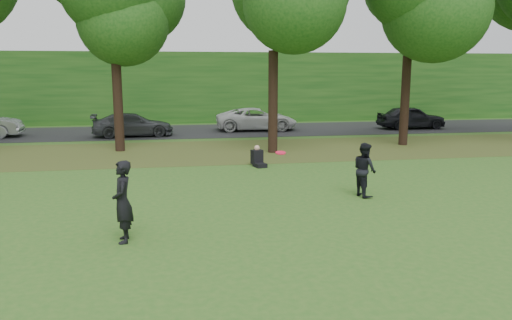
{
  "coord_description": "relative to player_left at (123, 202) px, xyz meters",
  "views": [
    {
      "loc": [
        -0.56,
        -10.0,
        3.78
      ],
      "look_at": [
        1.71,
        3.43,
        1.3
      ],
      "focal_mm": 35.0,
      "sensor_mm": 36.0,
      "label": 1
    }
  ],
  "objects": [
    {
      "name": "seated_person",
      "position": [
        4.43,
        8.19,
        -0.61
      ],
      "size": [
        0.58,
        0.81,
        0.83
      ],
      "rotation": [
        0.0,
        0.0,
        0.26
      ],
      "color": "black",
      "rests_on": "ground"
    },
    {
      "name": "ground",
      "position": [
        1.68,
        -0.94,
        -0.92
      ],
      "size": [
        120.0,
        120.0,
        0.0
      ],
      "primitive_type": "plane",
      "color": "#2A591C",
      "rests_on": "ground"
    },
    {
      "name": "street",
      "position": [
        1.68,
        20.06,
        -0.91
      ],
      "size": [
        70.0,
        7.0,
        0.02
      ],
      "primitive_type": "cube",
      "color": "black",
      "rests_on": "ground"
    },
    {
      "name": "leaf_litter",
      "position": [
        1.68,
        12.06,
        -0.91
      ],
      "size": [
        60.0,
        7.0,
        0.01
      ],
      "primitive_type": "cube",
      "color": "#4C451B",
      "rests_on": "ground"
    },
    {
      "name": "player_right",
      "position": [
        6.79,
        2.98,
        -0.1
      ],
      "size": [
        0.75,
        0.89,
        1.63
      ],
      "primitive_type": "imported",
      "rotation": [
        0.0,
        0.0,
        1.75
      ],
      "color": "black",
      "rests_on": "ground"
    },
    {
      "name": "parked_cars",
      "position": [
        1.06,
        19.03,
        -0.2
      ],
      "size": [
        35.46,
        3.97,
        1.51
      ],
      "color": "black",
      "rests_on": "street"
    },
    {
      "name": "far_hedge",
      "position": [
        1.68,
        26.06,
        1.58
      ],
      "size": [
        70.0,
        3.0,
        5.0
      ],
      "primitive_type": "cube",
      "color": "#164714",
      "rests_on": "ground"
    },
    {
      "name": "player_left",
      "position": [
        0.0,
        0.0,
        0.0
      ],
      "size": [
        0.49,
        0.7,
        1.83
      ],
      "primitive_type": "imported",
      "rotation": [
        0.0,
        0.0,
        -1.49
      ],
      "color": "black",
      "rests_on": "ground"
    },
    {
      "name": "frisbee",
      "position": [
        3.89,
        1.58,
        0.73
      ],
      "size": [
        0.29,
        0.29,
        0.07
      ],
      "color": "#F6143E",
      "rests_on": "ground"
    }
  ]
}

